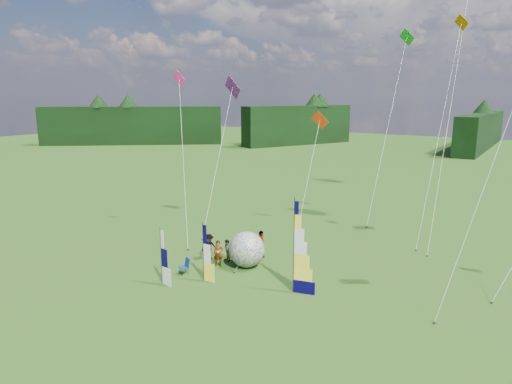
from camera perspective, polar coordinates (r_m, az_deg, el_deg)
The scene contains 18 objects.
ground at distance 24.68m, azimuth -3.27°, elevation -14.54°, with size 220.00×220.00×0.00m, color #34571C.
treeline_ring at distance 23.16m, azimuth -3.39°, elevation -5.66°, with size 210.00×210.00×8.00m, color black, non-canonical shape.
feather_banner_main at distance 25.77m, azimuth 4.75°, elevation -6.93°, with size 1.44×0.10×5.35m, color #060237, non-canonical shape.
side_banner_left at distance 27.70m, azimuth -6.60°, elevation -7.57°, with size 0.98×0.10×3.53m, color yellow, non-canonical shape.
side_banner_far at distance 27.65m, azimuth -11.75°, elevation -7.97°, with size 1.00×0.10×3.37m, color white, non-canonical shape.
bol_inflatable at distance 29.92m, azimuth -1.17°, elevation -7.19°, with size 2.34×2.34×2.34m, color #001CA4.
spectator_a at distance 30.19m, azimuth -4.74°, elevation -7.66°, with size 0.63×0.41×1.73m, color #66594C.
spectator_b at distance 31.00m, azimuth -3.64°, elevation -7.32°, with size 0.73×0.36×1.51m, color #66594C.
spectator_c at distance 31.40m, azimuth -5.90°, elevation -6.83°, with size 1.16×0.43×1.80m, color #66594C.
spectator_d at distance 31.65m, azimuth 0.63°, elevation -6.51°, with size 1.11×0.45×1.90m, color #66594C.
camp_chair at distance 29.24m, azimuth -9.01°, elevation -9.17°, with size 0.60×0.60×1.05m, color navy, non-canonical shape.
kite_whale at distance 37.81m, azimuth 23.53°, elevation 12.73°, with size 4.08×14.49×24.20m, color black, non-canonical shape.
kite_rainbow_delta at distance 38.73m, azimuth -4.71°, elevation 5.70°, with size 7.03×12.47×13.50m, color red, non-canonical shape.
kite_parafoil at distance 25.20m, azimuth 27.85°, elevation 5.50°, with size 6.40×9.19×17.54m, color red, non-canonical shape.
small_kite_red at distance 37.59m, azimuth 6.61°, elevation 2.93°, with size 4.26×9.69×10.21m, color red, non-canonical shape.
small_kite_orange at distance 36.73m, azimuth 22.01°, elevation 7.63°, with size 2.56×9.01×17.48m, color #DD6A00, non-canonical shape.
small_kite_pink at distance 35.93m, azimuth -9.12°, elevation 5.06°, with size 7.70×7.84×13.47m, color #FF2789, non-canonical shape.
small_kite_green at distance 42.25m, azimuth 16.18°, elevation 8.57°, with size 2.75×11.08×17.57m, color green, non-canonical shape.
Camera 1 is at (13.23, -17.64, 11.08)m, focal length 32.00 mm.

